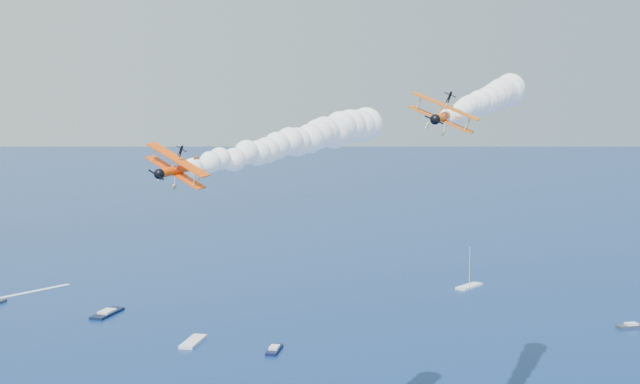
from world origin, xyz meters
name	(u,v)px	position (x,y,z in m)	size (l,w,h in m)	color
biplane_lead	(442,117)	(20.54, 18.87, 56.58)	(8.05, 9.02, 5.44)	#FF6105
biplane_trail	(177,170)	(-13.97, 17.17, 51.21)	(7.02, 7.88, 4.75)	#FF4E05
smoke_trail_lead	(484,101)	(38.76, 36.14, 58.45)	(37.49, 35.82, 9.15)	white
smoke_trail_trail	(294,142)	(5.81, 32.62, 53.08)	(40.24, 32.62, 9.15)	white
spectator_boats	(114,355)	(-5.25, 116.25, 0.35)	(233.46, 155.43, 0.70)	white
boat_wakes	(70,365)	(-15.40, 113.92, 0.03)	(127.40, 162.53, 0.04)	white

